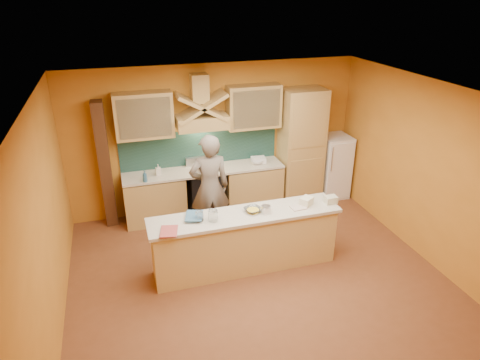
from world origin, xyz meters
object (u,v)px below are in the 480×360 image
object	(u,v)px
kitchen_scale	(266,210)
mixing_bowl	(253,210)
stove	(205,192)
person	(210,188)
fridge	(333,166)

from	to	relation	value
kitchen_scale	mixing_bowl	bearing A→B (deg)	143.53
stove	kitchen_scale	bearing A→B (deg)	-75.72
person	mixing_bowl	bearing A→B (deg)	113.53
fridge	mixing_bowl	bearing A→B (deg)	-141.69
stove	person	size ratio (longest dim) A/B	0.48
mixing_bowl	fridge	bearing A→B (deg)	38.31
person	stove	bearing A→B (deg)	-95.12
mixing_bowl	stove	bearing A→B (deg)	100.00
fridge	kitchen_scale	size ratio (longest dim) A/B	10.73
fridge	stove	bearing A→B (deg)	180.00
stove	mixing_bowl	distance (m)	1.97
kitchen_scale	mixing_bowl	size ratio (longest dim) A/B	0.48
fridge	person	xyz separation A→B (m)	(-2.79, -0.84, 0.29)
person	mixing_bowl	xyz separation A→B (m)	(0.42, -1.03, 0.04)
stove	person	world-z (taller)	person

